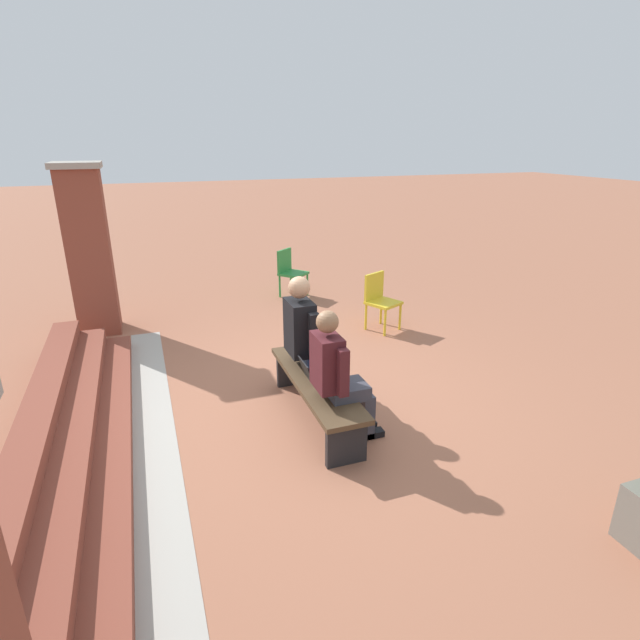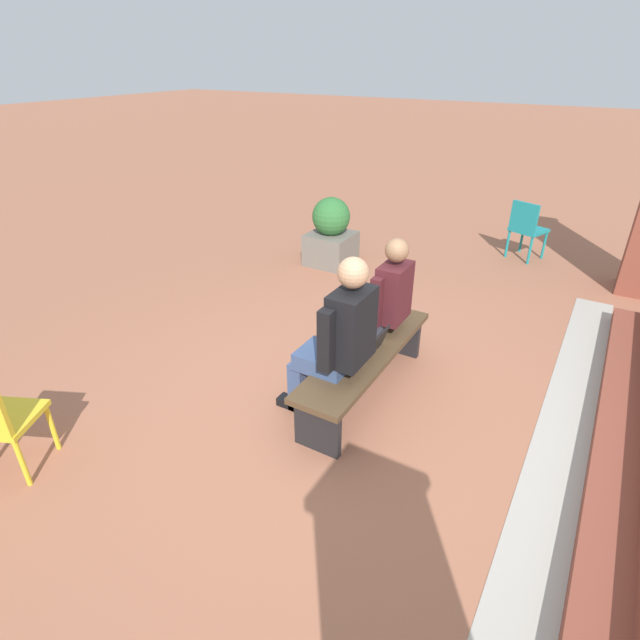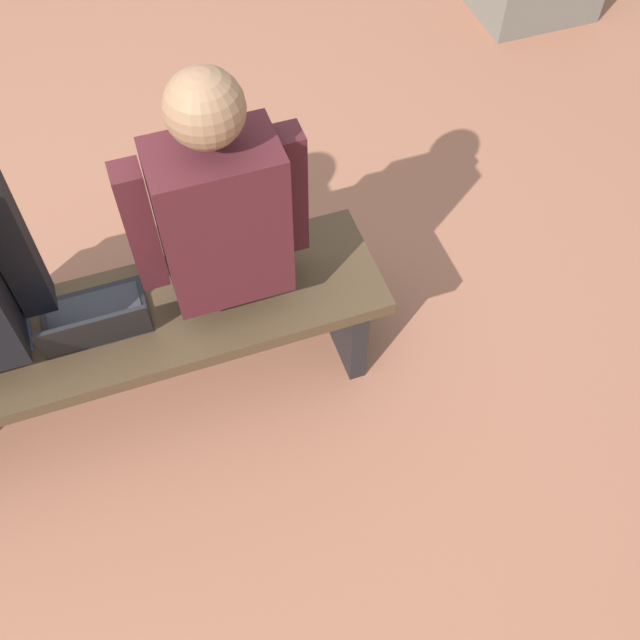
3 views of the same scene
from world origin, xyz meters
name	(u,v)px [view 3 (image 3 of 3)]	position (x,y,z in m)	size (l,w,h in m)	color
ground_plane	(37,441)	(0.00, 0.00, 0.00)	(60.00, 60.00, 0.00)	#9E6047
bench	(109,344)	(-0.34, -0.06, 0.35)	(1.80, 0.44, 0.45)	#4C3823
person_student	(217,224)	(-0.76, -0.12, 0.70)	(0.52, 0.66, 1.31)	#383842
laptop	(95,321)	(-0.33, -0.05, 0.50)	(0.32, 0.29, 0.21)	black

